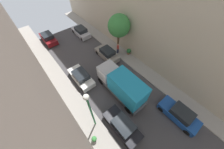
% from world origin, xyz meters
% --- Properties ---
extents(ground, '(32.00, 32.00, 0.00)m').
position_xyz_m(ground, '(0.00, 0.00, 0.00)').
color(ground, '#423F42').
extents(sidewalk_left, '(2.00, 44.00, 0.15)m').
position_xyz_m(sidewalk_left, '(-5.00, 0.00, 0.07)').
color(sidewalk_left, gray).
rests_on(sidewalk_left, ground).
extents(sidewalk_right, '(2.00, 44.00, 0.15)m').
position_xyz_m(sidewalk_right, '(5.00, 0.00, 0.07)').
color(sidewalk_right, gray).
rests_on(sidewalk_right, ground).
extents(parked_car_left_1, '(1.78, 4.20, 1.57)m').
position_xyz_m(parked_car_left_1, '(-2.70, -4.90, 0.72)').
color(parked_car_left_1, black).
rests_on(parked_car_left_1, ground).
extents(parked_car_left_2, '(1.78, 4.20, 1.57)m').
position_xyz_m(parked_car_left_2, '(-2.70, 3.04, 0.72)').
color(parked_car_left_2, white).
rests_on(parked_car_left_2, ground).
extents(parked_car_left_3, '(1.78, 4.20, 1.57)m').
position_xyz_m(parked_car_left_3, '(-2.70, 14.15, 0.72)').
color(parked_car_left_3, maroon).
rests_on(parked_car_left_3, ground).
extents(parked_car_right_1, '(1.78, 4.20, 1.57)m').
position_xyz_m(parked_car_right_1, '(2.70, -7.88, 0.72)').
color(parked_car_right_1, '#194799').
rests_on(parked_car_right_1, ground).
extents(parked_car_right_2, '(1.78, 4.20, 1.57)m').
position_xyz_m(parked_car_right_2, '(2.70, 4.37, 0.72)').
color(parked_car_right_2, gray).
rests_on(parked_car_right_2, ground).
extents(parked_car_right_3, '(1.78, 4.20, 1.57)m').
position_xyz_m(parked_car_right_3, '(2.70, 12.16, 0.72)').
color(parked_car_right_3, silver).
rests_on(parked_car_right_3, ground).
extents(delivery_truck, '(2.26, 6.60, 3.38)m').
position_xyz_m(delivery_truck, '(0.00, -1.83, 1.79)').
color(delivery_truck, '#4C4C51').
rests_on(delivery_truck, ground).
extents(pedestrian, '(0.40, 0.36, 1.72)m').
position_xyz_m(pedestrian, '(4.55, 3.99, 1.07)').
color(pedestrian, '#2D334C').
rests_on(pedestrian, sidewalk_right).
extents(street_tree_1, '(3.07, 3.07, 5.99)m').
position_xyz_m(street_tree_1, '(4.77, 4.23, 4.57)').
color(street_tree_1, brown).
rests_on(street_tree_1, sidewalk_right).
extents(potted_plant_1, '(0.50, 0.50, 0.73)m').
position_xyz_m(potted_plant_1, '(-5.53, -4.06, 0.57)').
color(potted_plant_1, slate).
rests_on(potted_plant_1, sidewalk_left).
extents(potted_plant_2, '(0.70, 0.70, 0.94)m').
position_xyz_m(potted_plant_2, '(5.71, 2.71, 0.67)').
color(potted_plant_2, brown).
rests_on(potted_plant_2, sidewalk_right).
extents(lamp_post, '(0.44, 0.44, 6.09)m').
position_xyz_m(lamp_post, '(-4.60, -2.84, 4.10)').
color(lamp_post, '#26723F').
rests_on(lamp_post, sidewalk_left).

